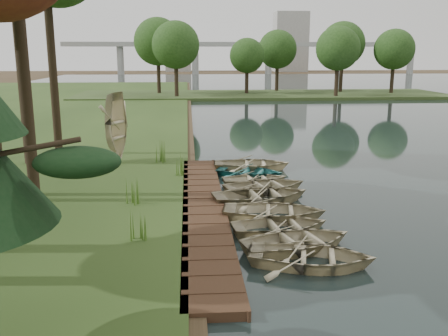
{
  "coord_description": "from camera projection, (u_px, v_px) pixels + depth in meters",
  "views": [
    {
      "loc": [
        -2.14,
        -18.04,
        5.95
      ],
      "look_at": [
        -0.81,
        0.4,
        1.64
      ],
      "focal_mm": 40.0,
      "sensor_mm": 36.0,
      "label": 1
    }
  ],
  "objects": [
    {
      "name": "ground",
      "position": [
        246.0,
        212.0,
        19.03
      ],
      "size": [
        300.0,
        300.0,
        0.0
      ],
      "primitive_type": "plane",
      "color": "#3D2F1D"
    },
    {
      "name": "boardwalk",
      "position": [
        204.0,
        209.0,
        18.88
      ],
      "size": [
        1.6,
        16.0,
        0.3
      ],
      "primitive_type": "cube",
      "color": "#382315",
      "rests_on": "ground"
    },
    {
      "name": "peninsula",
      "position": [
        262.0,
        95.0,
        68.11
      ],
      "size": [
        50.0,
        14.0,
        0.45
      ],
      "primitive_type": "cube",
      "color": "#33461F",
      "rests_on": "ground"
    },
    {
      "name": "far_trees",
      "position": [
        238.0,
        48.0,
        66.47
      ],
      "size": [
        45.6,
        5.6,
        8.8
      ],
      "color": "black",
      "rests_on": "peninsula"
    },
    {
      "name": "bridge",
      "position": [
        241.0,
        48.0,
        134.85
      ],
      "size": [
        95.9,
        4.0,
        8.6
      ],
      "color": "#A5A5A0",
      "rests_on": "ground"
    },
    {
      "name": "building_a",
      "position": [
        290.0,
        42.0,
        155.08
      ],
      "size": [
        10.0,
        8.0,
        18.0
      ],
      "primitive_type": "cube",
      "color": "#A5A5A0",
      "rests_on": "ground"
    },
    {
      "name": "building_b",
      "position": [
        178.0,
        52.0,
        158.17
      ],
      "size": [
        8.0,
        8.0,
        12.0
      ],
      "primitive_type": "cube",
      "color": "#A5A5A0",
      "rests_on": "ground"
    },
    {
      "name": "rowboat_0",
      "position": [
        312.0,
        254.0,
        14.0
      ],
      "size": [
        4.05,
        3.3,
        0.74
      ],
      "primitive_type": "imported",
      "rotation": [
        0.0,
        0.0,
        1.34
      ],
      "color": "tan",
      "rests_on": "water"
    },
    {
      "name": "rowboat_1",
      "position": [
        298.0,
        239.0,
        15.16
      ],
      "size": [
        4.09,
        3.39,
        0.73
      ],
      "primitive_type": "imported",
      "rotation": [
        0.0,
        0.0,
        1.85
      ],
      "color": "tan",
      "rests_on": "water"
    },
    {
      "name": "rowboat_2",
      "position": [
        280.0,
        223.0,
        16.6
      ],
      "size": [
        3.54,
        2.73,
        0.68
      ],
      "primitive_type": "imported",
      "rotation": [
        0.0,
        0.0,
        1.7
      ],
      "color": "tan",
      "rests_on": "water"
    },
    {
      "name": "rowboat_3",
      "position": [
        274.0,
        209.0,
        17.95
      ],
      "size": [
        4.08,
        3.21,
        0.77
      ],
      "primitive_type": "imported",
      "rotation": [
        0.0,
        0.0,
        1.41
      ],
      "color": "tan",
      "rests_on": "water"
    },
    {
      "name": "rowboat_4",
      "position": [
        261.0,
        193.0,
        19.92
      ],
      "size": [
        4.32,
        3.41,
        0.81
      ],
      "primitive_type": "imported",
      "rotation": [
        0.0,
        0.0,
        1.75
      ],
      "color": "tan",
      "rests_on": "water"
    },
    {
      "name": "rowboat_5",
      "position": [
        266.0,
        184.0,
        21.38
      ],
      "size": [
        4.15,
        3.4,
        0.75
      ],
      "primitive_type": "imported",
      "rotation": [
        0.0,
        0.0,
        1.82
      ],
      "color": "tan",
      "rests_on": "water"
    },
    {
      "name": "rowboat_6",
      "position": [
        255.0,
        177.0,
        22.79
      ],
      "size": [
        3.22,
        2.48,
        0.62
      ],
      "primitive_type": "imported",
      "rotation": [
        0.0,
        0.0,
        1.69
      ],
      "color": "tan",
      "rests_on": "water"
    },
    {
      "name": "rowboat_7",
      "position": [
        250.0,
        170.0,
        24.07
      ],
      "size": [
        3.85,
        3.35,
        0.67
      ],
      "primitive_type": "imported",
      "rotation": [
        0.0,
        0.0,
        1.18
      ],
      "color": "#2A7471",
      "rests_on": "water"
    },
    {
      "name": "rowboat_8",
      "position": [
        252.0,
        163.0,
        25.41
      ],
      "size": [
        4.0,
        2.96,
        0.8
      ],
      "primitive_type": "imported",
      "rotation": [
        0.0,
        0.0,
        1.51
      ],
      "color": "tan",
      "rests_on": "water"
    },
    {
      "name": "stored_rowboat",
      "position": [
        119.0,
        154.0,
        26.41
      ],
      "size": [
        4.34,
        3.76,
        0.75
      ],
      "primitive_type": "imported",
      "rotation": [
        3.14,
        0.0,
        1.19
      ],
      "color": "tan",
      "rests_on": "bank"
    },
    {
      "name": "reeds_0",
      "position": [
        137.0,
        225.0,
        15.31
      ],
      "size": [
        0.6,
        0.6,
        0.93
      ],
      "primitive_type": "cone",
      "color": "#3F661E",
      "rests_on": "bank"
    },
    {
      "name": "reeds_1",
      "position": [
        131.0,
        192.0,
        18.86
      ],
      "size": [
        0.6,
        0.6,
        0.95
      ],
      "primitive_type": "cone",
      "color": "#3F661E",
      "rests_on": "bank"
    },
    {
      "name": "reeds_2",
      "position": [
        179.0,
        165.0,
        23.39
      ],
      "size": [
        0.6,
        0.6,
        0.95
      ],
      "primitive_type": "cone",
      "color": "#3F661E",
      "rests_on": "bank"
    },
    {
      "name": "reeds_3",
      "position": [
        160.0,
        152.0,
        26.17
      ],
      "size": [
        0.6,
        0.6,
        1.11
      ],
      "primitive_type": "cone",
      "color": "#3F661E",
      "rests_on": "bank"
    }
  ]
}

